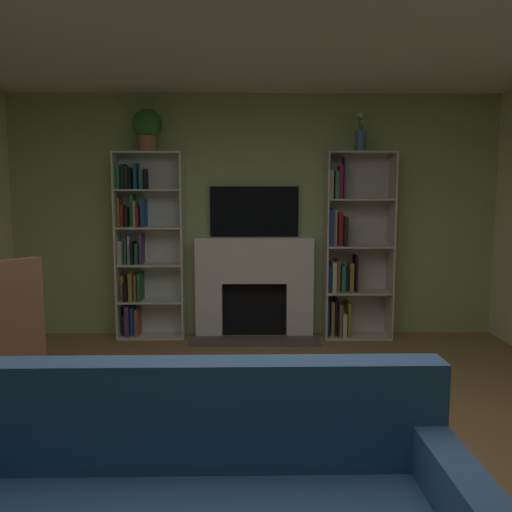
{
  "coord_description": "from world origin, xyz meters",
  "views": [
    {
      "loc": [
        -0.04,
        -2.65,
        1.56
      ],
      "look_at": [
        0.0,
        1.24,
        1.09
      ],
      "focal_mm": 37.34,
      "sensor_mm": 36.0,
      "label": 1
    }
  ],
  "objects_px": {
    "tv": "(254,211)",
    "bookshelf_right": "(349,252)",
    "potted_plant": "(147,128)",
    "bookshelf_left": "(143,247)",
    "vase_with_flowers": "(361,138)",
    "fireplace": "(254,284)"
  },
  "relations": [
    {
      "from": "tv",
      "to": "bookshelf_left",
      "type": "distance_m",
      "value": 1.25
    },
    {
      "from": "tv",
      "to": "fireplace",
      "type": "bearing_deg",
      "value": -90.0
    },
    {
      "from": "bookshelf_left",
      "to": "vase_with_flowers",
      "type": "height_order",
      "value": "vase_with_flowers"
    },
    {
      "from": "bookshelf_right",
      "to": "potted_plant",
      "type": "height_order",
      "value": "potted_plant"
    },
    {
      "from": "fireplace",
      "to": "bookshelf_right",
      "type": "xyz_separation_m",
      "value": [
        1.01,
        0.0,
        0.34
      ]
    },
    {
      "from": "tv",
      "to": "vase_with_flowers",
      "type": "xyz_separation_m",
      "value": [
        1.1,
        -0.12,
        0.76
      ]
    },
    {
      "from": "fireplace",
      "to": "tv",
      "type": "xyz_separation_m",
      "value": [
        0.0,
        0.09,
        0.78
      ]
    },
    {
      "from": "fireplace",
      "to": "bookshelf_left",
      "type": "distance_m",
      "value": 1.26
    },
    {
      "from": "tv",
      "to": "bookshelf_left",
      "type": "xyz_separation_m",
      "value": [
        -1.19,
        -0.07,
        -0.37
      ]
    },
    {
      "from": "vase_with_flowers",
      "to": "potted_plant",
      "type": "bearing_deg",
      "value": -179.99
    },
    {
      "from": "vase_with_flowers",
      "to": "fireplace",
      "type": "bearing_deg",
      "value": 178.43
    },
    {
      "from": "tv",
      "to": "potted_plant",
      "type": "height_order",
      "value": "potted_plant"
    },
    {
      "from": "bookshelf_left",
      "to": "bookshelf_right",
      "type": "xyz_separation_m",
      "value": [
        2.2,
        -0.02,
        -0.06
      ]
    },
    {
      "from": "bookshelf_left",
      "to": "bookshelf_right",
      "type": "relative_size",
      "value": 1.0
    },
    {
      "from": "tv",
      "to": "bookshelf_left",
      "type": "relative_size",
      "value": 0.48
    },
    {
      "from": "tv",
      "to": "potted_plant",
      "type": "xyz_separation_m",
      "value": [
        -1.1,
        -0.12,
        0.86
      ]
    },
    {
      "from": "bookshelf_right",
      "to": "potted_plant",
      "type": "bearing_deg",
      "value": -179.11
    },
    {
      "from": "potted_plant",
      "to": "vase_with_flowers",
      "type": "bearing_deg",
      "value": 0.01
    },
    {
      "from": "tv",
      "to": "bookshelf_right",
      "type": "relative_size",
      "value": 0.48
    },
    {
      "from": "fireplace",
      "to": "bookshelf_right",
      "type": "distance_m",
      "value": 1.07
    },
    {
      "from": "tv",
      "to": "bookshelf_right",
      "type": "distance_m",
      "value": 1.1
    },
    {
      "from": "fireplace",
      "to": "bookshelf_right",
      "type": "height_order",
      "value": "bookshelf_right"
    }
  ]
}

